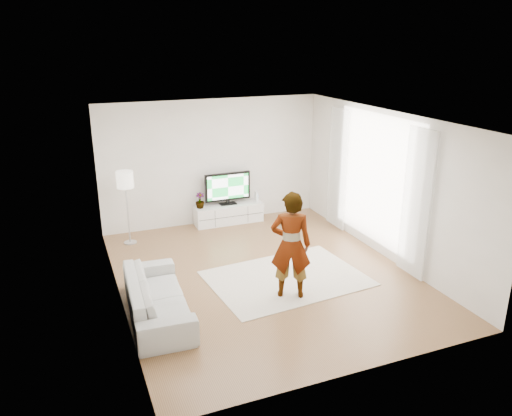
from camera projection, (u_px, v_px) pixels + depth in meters
name	position (u px, v px, depth m)	size (l,w,h in m)	color
floor	(264.00, 275.00, 8.97)	(6.00, 6.00, 0.00)	olive
ceiling	(265.00, 118.00, 8.07)	(6.00, 6.00, 0.00)	white
wall_left	(114.00, 219.00, 7.63)	(0.02, 6.00, 2.80)	white
wall_right	(386.00, 185.00, 9.40)	(0.02, 6.00, 2.80)	white
wall_back	(212.00, 162.00, 11.15)	(5.00, 0.02, 2.80)	white
wall_front	(363.00, 273.00, 5.88)	(5.00, 0.02, 2.80)	white
window	(376.00, 179.00, 9.64)	(0.01, 2.60, 2.50)	white
curtain_near	(416.00, 204.00, 8.50)	(0.04, 0.70, 2.60)	white
curtain_far	(338.00, 169.00, 10.79)	(0.04, 0.70, 2.60)	white
media_console	(229.00, 214.00, 11.43)	(1.57, 0.45, 0.44)	white
television	(228.00, 187.00, 11.25)	(1.06, 0.21, 0.74)	black
game_console	(256.00, 196.00, 11.56)	(0.07, 0.18, 0.23)	white
potted_plant	(200.00, 201.00, 11.06)	(0.20, 0.20, 0.35)	#3F7238
rug	(287.00, 278.00, 8.81)	(2.66, 1.91, 0.01)	beige
player	(291.00, 245.00, 7.94)	(0.65, 0.43, 1.79)	#334772
sofa	(157.00, 296.00, 7.57)	(2.15, 0.84, 0.63)	beige
floor_lamp	(125.00, 183.00, 9.94)	(0.34, 0.34, 1.53)	silver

